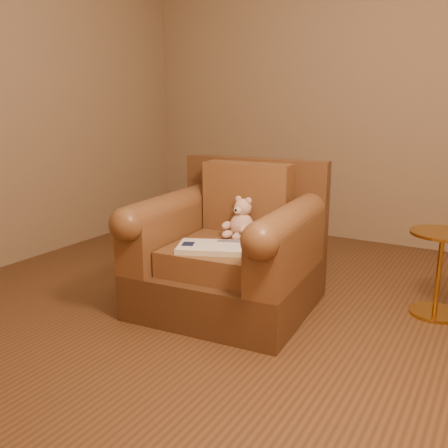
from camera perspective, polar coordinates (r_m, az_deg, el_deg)
The scene contains 6 objects.
floor at distance 3.15m, azimuth 1.57°, elevation -9.77°, with size 4.00×4.00×0.00m, color brown.
room at distance 2.93m, azimuth 1.80°, elevation 22.72°, with size 4.02×4.02×2.71m.
armchair at distance 3.12m, azimuth 0.81°, elevation -3.24°, with size 1.06×1.02×0.90m.
teddy_bear at distance 3.13m, azimuth 1.90°, elevation 0.26°, with size 0.19×0.22×0.26m.
guidebook at distance 2.87m, azimuth -1.18°, elevation -2.69°, with size 0.48×0.39×0.03m.
side_table at distance 3.25m, azimuth 23.35°, elevation -4.93°, with size 0.37×0.37×0.52m.
Camera 1 is at (1.37, -2.54, 1.26)m, focal length 40.00 mm.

